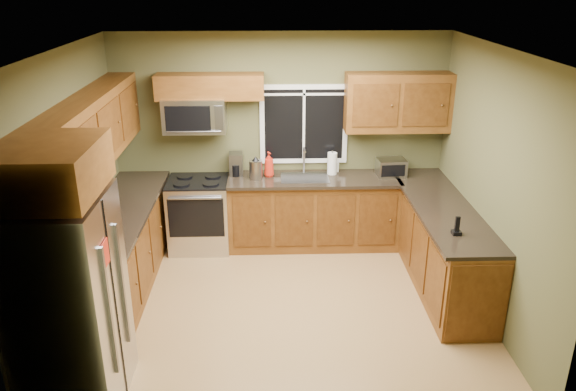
{
  "coord_description": "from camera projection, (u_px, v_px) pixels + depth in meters",
  "views": [
    {
      "loc": [
        -0.14,
        -5.17,
        3.34
      ],
      "look_at": [
        0.05,
        0.35,
        1.15
      ],
      "focal_mm": 35.0,
      "sensor_mm": 36.0,
      "label": 1
    }
  ],
  "objects": [
    {
      "name": "sink",
      "position": [
        305.0,
        176.0,
        7.08
      ],
      "size": [
        0.6,
        0.42,
        0.36
      ],
      "color": "slate",
      "rests_on": "countertop_back"
    },
    {
      "name": "left_wall",
      "position": [
        69.0,
        192.0,
        5.47
      ],
      "size": [
        0.0,
        3.6,
        3.6
      ],
      "primitive_type": "plane",
      "rotation": [
        1.57,
        0.0,
        1.57
      ],
      "color": "brown",
      "rests_on": "ground"
    },
    {
      "name": "base_cabinets_left",
      "position": [
        122.0,
        252.0,
        6.26
      ],
      "size": [
        0.6,
        2.65,
        0.9
      ],
      "primitive_type": "cube",
      "color": "brown",
      "rests_on": "ground"
    },
    {
      "name": "right_wall",
      "position": [
        494.0,
        187.0,
        5.61
      ],
      "size": [
        0.0,
        3.6,
        3.6
      ],
      "primitive_type": "plane",
      "rotation": [
        1.57,
        0.0,
        -1.57
      ],
      "color": "brown",
      "rests_on": "ground"
    },
    {
      "name": "upper_cabinets_back_right",
      "position": [
        398.0,
        102.0,
        6.92
      ],
      "size": [
        1.3,
        0.33,
        0.72
      ],
      "primitive_type": "cube",
      "color": "brown",
      "rests_on": "back_wall"
    },
    {
      "name": "countertop_peninsula",
      "position": [
        441.0,
        206.0,
        6.27
      ],
      "size": [
        0.65,
        2.5,
        0.04
      ],
      "primitive_type": "cube",
      "color": "black",
      "rests_on": "base_cabinets_peninsula"
    },
    {
      "name": "range",
      "position": [
        200.0,
        214.0,
        7.2
      ],
      "size": [
        0.76,
        0.69,
        0.94
      ],
      "color": "#B7B7BC",
      "rests_on": "ground"
    },
    {
      "name": "microwave",
      "position": [
        195.0,
        115.0,
        6.86
      ],
      "size": [
        0.76,
        0.41,
        0.42
      ],
      "color": "#B7B7BC",
      "rests_on": "back_wall"
    },
    {
      "name": "countertop_back",
      "position": [
        314.0,
        179.0,
        7.08
      ],
      "size": [
        2.17,
        0.65,
        0.04
      ],
      "primitive_type": "cube",
      "color": "black",
      "rests_on": "base_cabinets_back"
    },
    {
      "name": "paper_towel_roll",
      "position": [
        332.0,
        163.0,
        7.16
      ],
      "size": [
        0.13,
        0.13,
        0.31
      ],
      "color": "white",
      "rests_on": "countertop_back"
    },
    {
      "name": "kettle",
      "position": [
        256.0,
        169.0,
        6.99
      ],
      "size": [
        0.18,
        0.18,
        0.29
      ],
      "color": "#B7B7BC",
      "rests_on": "countertop_back"
    },
    {
      "name": "cordless_phone",
      "position": [
        457.0,
        229.0,
        5.52
      ],
      "size": [
        0.09,
        0.09,
        0.19
      ],
      "color": "black",
      "rests_on": "countertop_peninsula"
    },
    {
      "name": "base_cabinets_back",
      "position": [
        313.0,
        213.0,
        7.28
      ],
      "size": [
        2.17,
        0.6,
        0.9
      ],
      "primitive_type": "cube",
      "color": "brown",
      "rests_on": "ground"
    },
    {
      "name": "floor",
      "position": [
        284.0,
        307.0,
        6.04
      ],
      "size": [
        4.2,
        4.2,
        0.0
      ],
      "primitive_type": "plane",
      "color": "olive",
      "rests_on": "ground"
    },
    {
      "name": "refrigerator",
      "position": [
        70.0,
        304.0,
        4.44
      ],
      "size": [
        0.74,
        0.9,
        1.8
      ],
      "color": "#B7B7BC",
      "rests_on": "ground"
    },
    {
      "name": "upper_cabinets_left",
      "position": [
        94.0,
        129.0,
        5.73
      ],
      "size": [
        0.33,
        2.65,
        0.72
      ],
      "primitive_type": "cube",
      "color": "brown",
      "rests_on": "left_wall"
    },
    {
      "name": "toaster_oven",
      "position": [
        391.0,
        167.0,
        7.11
      ],
      "size": [
        0.37,
        0.3,
        0.22
      ],
      "color": "#B7B7BC",
      "rests_on": "countertop_back"
    },
    {
      "name": "soap_bottle_b",
      "position": [
        335.0,
        165.0,
        7.26
      ],
      "size": [
        0.11,
        0.11,
        0.18
      ],
      "primitive_type": "imported",
      "rotation": [
        0.0,
        0.0,
        0.43
      ],
      "color": "white",
      "rests_on": "countertop_back"
    },
    {
      "name": "base_cabinets_peninsula",
      "position": [
        440.0,
        244.0,
        6.43
      ],
      "size": [
        0.6,
        2.52,
        0.9
      ],
      "color": "brown",
      "rests_on": "ground"
    },
    {
      "name": "back_wall",
      "position": [
        280.0,
        140.0,
        7.21
      ],
      "size": [
        4.2,
        0.0,
        4.2
      ],
      "primitive_type": "plane",
      "rotation": [
        1.57,
        0.0,
        0.0
      ],
      "color": "brown",
      "rests_on": "ground"
    },
    {
      "name": "upper_cabinets_back_left",
      "position": [
        210.0,
        86.0,
        6.77
      ],
      "size": [
        1.3,
        0.33,
        0.3
      ],
      "primitive_type": "cube",
      "color": "brown",
      "rests_on": "back_wall"
    },
    {
      "name": "window",
      "position": [
        304.0,
        124.0,
        7.13
      ],
      "size": [
        1.12,
        0.03,
        1.02
      ],
      "color": "white",
      "rests_on": "back_wall"
    },
    {
      "name": "countertop_left",
      "position": [
        120.0,
        213.0,
        6.08
      ],
      "size": [
        0.65,
        2.65,
        0.04
      ],
      "primitive_type": "cube",
      "color": "black",
      "rests_on": "base_cabinets_left"
    },
    {
      "name": "ceiling",
      "position": [
        284.0,
        50.0,
        5.04
      ],
      "size": [
        4.2,
        4.2,
        0.0
      ],
      "primitive_type": "plane",
      "rotation": [
        3.14,
        0.0,
        0.0
      ],
      "color": "white",
      "rests_on": "back_wall"
    },
    {
      "name": "soap_bottle_a",
      "position": [
        269.0,
        164.0,
        7.07
      ],
      "size": [
        0.16,
        0.16,
        0.32
      ],
      "primitive_type": "imported",
      "rotation": [
        0.0,
        0.0,
        0.34
      ],
      "color": "red",
      "rests_on": "countertop_back"
    },
    {
      "name": "front_wall",
      "position": [
        291.0,
        284.0,
        3.87
      ],
      "size": [
        4.2,
        0.0,
        4.2
      ],
      "primitive_type": "plane",
      "rotation": [
        -1.57,
        0.0,
        0.0
      ],
      "color": "brown",
      "rests_on": "ground"
    },
    {
      "name": "upper_cabinet_over_fridge",
      "position": [
        47.0,
        170.0,
        4.03
      ],
      "size": [
        0.72,
        0.9,
        0.38
      ],
      "primitive_type": "cube",
      "color": "brown",
      "rests_on": "left_wall"
    },
    {
      "name": "coffee_maker",
      "position": [
        236.0,
        165.0,
        7.15
      ],
      "size": [
        0.17,
        0.23,
        0.28
      ],
      "color": "slate",
      "rests_on": "countertop_back"
    }
  ]
}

